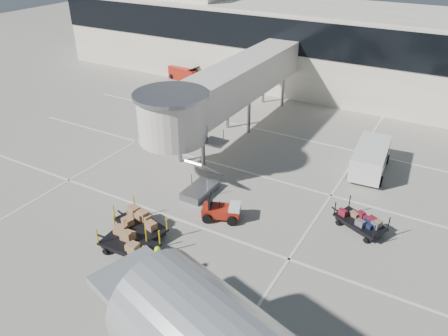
{
  "coord_description": "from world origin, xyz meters",
  "views": [
    {
      "loc": [
        11.74,
        -14.76,
        15.17
      ],
      "look_at": [
        0.04,
        5.62,
        2.0
      ],
      "focal_mm": 35.0,
      "sensor_mm": 36.0,
      "label": 1
    }
  ],
  "objects": [
    {
      "name": "ground",
      "position": [
        0.0,
        0.0,
        0.0
      ],
      "size": [
        140.0,
        140.0,
        0.0
      ],
      "primitive_type": "plane",
      "color": "#AFA99C",
      "rests_on": "ground"
    },
    {
      "name": "lane_markings",
      "position": [
        -0.67,
        9.33,
        0.01
      ],
      "size": [
        40.0,
        30.0,
        0.02
      ],
      "color": "silver",
      "rests_on": "ground"
    },
    {
      "name": "terminal",
      "position": [
        -0.35,
        29.94,
        4.11
      ],
      "size": [
        64.0,
        12.11,
        15.2
      ],
      "color": "white",
      "rests_on": "ground"
    },
    {
      "name": "jet_bridge",
      "position": [
        -3.97,
        12.26,
        4.28
      ],
      "size": [
        5.7,
        20.4,
        6.03
      ],
      "color": "beige",
      "rests_on": "ground"
    },
    {
      "name": "baggage_tug",
      "position": [
        1.18,
        3.4,
        0.53
      ],
      "size": [
        2.43,
        2.03,
        1.45
      ],
      "rotation": [
        0.0,
        0.0,
        0.37
      ],
      "color": "maroon",
      "rests_on": "ground"
    },
    {
      "name": "suitcase_cart",
      "position": [
        8.47,
        6.29,
        0.49
      ],
      "size": [
        3.47,
        2.44,
        1.36
      ],
      "rotation": [
        0.0,
        0.0,
        -0.42
      ],
      "color": "black",
      "rests_on": "ground"
    },
    {
      "name": "box_cart_near",
      "position": [
        -1.98,
        -0.03,
        0.6
      ],
      "size": [
        3.86,
        2.23,
        1.48
      ],
      "rotation": [
        0.0,
        0.0,
        -0.24
      ],
      "color": "black",
      "rests_on": "ground"
    },
    {
      "name": "box_cart_far",
      "position": [
        -1.52,
        -1.65,
        0.56
      ],
      "size": [
        3.8,
        1.7,
        1.47
      ],
      "rotation": [
        0.0,
        0.0,
        0.06
      ],
      "color": "black",
      "rests_on": "ground"
    },
    {
      "name": "ground_worker",
      "position": [
        1.07,
        -2.44,
        0.95
      ],
      "size": [
        0.82,
        0.71,
        1.9
      ],
      "primitive_type": "imported",
      "rotation": [
        0.0,
        0.0,
        0.45
      ],
      "color": "#AEFF1A",
      "rests_on": "ground"
    },
    {
      "name": "minivan",
      "position": [
        7.26,
        13.48,
        1.15
      ],
      "size": [
        2.56,
        5.21,
        1.92
      ],
      "rotation": [
        0.0,
        0.0,
        0.08
      ],
      "color": "silver",
      "rests_on": "ground"
    },
    {
      "name": "belt_loader",
      "position": [
        -15.54,
        24.0,
        0.7
      ],
      "size": [
        3.98,
        2.01,
        1.84
      ],
      "rotation": [
        0.0,
        0.0,
        -0.15
      ],
      "color": "maroon",
      "rests_on": "ground"
    }
  ]
}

